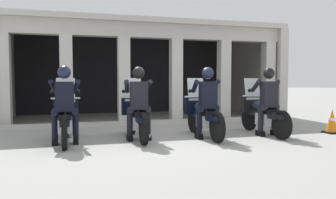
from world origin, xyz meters
The scene contains 12 objects.
ground_plane centered at (0.00, 3.00, 0.00)m, with size 80.00×80.00×0.00m, color #999993.
station_building centered at (0.17, 4.62, 1.97)m, with size 9.32×3.90×3.18m.
kerb_strip centered at (0.17, 2.25, 0.06)m, with size 8.82×0.24×0.12m, color #B7B5AD.
motorcycle_far_left centered at (-2.27, 0.04, 0.50)m, with size 0.62×2.04×1.35m.
police_officer_far_left centered at (-2.27, -0.24, 0.94)m, with size 0.63×0.61×1.58m.
motorcycle_center_left centered at (-0.75, 0.09, 0.50)m, with size 0.62×2.04×1.35m.
police_officer_center_left centered at (-0.76, -0.19, 0.94)m, with size 0.63×0.61×1.58m.
motorcycle_center_right centered at (0.76, -0.09, 0.50)m, with size 0.62×2.04×1.35m.
police_officer_center_right centered at (0.76, -0.37, 0.94)m, with size 0.63×0.61×1.58m.
motorcycle_far_right centered at (2.27, -0.13, 0.50)m, with size 0.62×2.04×1.35m.
police_officer_far_right centered at (2.27, -0.42, 0.94)m, with size 0.63×0.61×1.58m.
traffic_cone_flank centered at (3.98, -0.53, 0.29)m, with size 0.34×0.34×0.59m.
Camera 1 is at (-2.06, -7.12, 1.30)m, focal length 35.08 mm.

